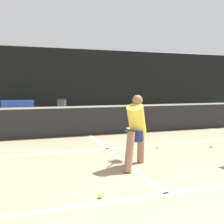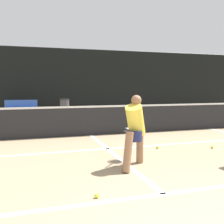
% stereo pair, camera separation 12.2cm
% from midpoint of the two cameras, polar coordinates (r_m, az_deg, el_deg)
% --- Properties ---
extents(court_baseline_near, '(11.00, 0.10, 0.01)m').
position_cam_midpoint_polar(court_baseline_near, '(4.04, 12.03, -17.08)').
color(court_baseline_near, white).
rests_on(court_baseline_near, ground).
extents(court_service_line, '(8.25, 0.10, 0.01)m').
position_cam_midpoint_polar(court_service_line, '(6.61, -0.45, -8.00)').
color(court_service_line, white).
rests_on(court_service_line, ground).
extents(court_center_mark, '(0.10, 4.84, 0.01)m').
position_cam_midpoint_polar(court_center_mark, '(6.16, 0.87, -9.01)').
color(court_center_mark, white).
rests_on(court_center_mark, ground).
extents(net, '(11.09, 0.09, 1.07)m').
position_cam_midpoint_polar(net, '(8.36, -4.25, -1.62)').
color(net, slate).
rests_on(net, ground).
extents(fence_back, '(24.00, 0.06, 3.80)m').
position_cam_midpoint_polar(fence_back, '(15.70, -10.45, 6.68)').
color(fence_back, black).
rests_on(fence_back, ground).
extents(player_practicing, '(0.79, 1.16, 1.40)m').
position_cam_midpoint_polar(player_practicing, '(5.08, 5.67, -3.60)').
color(player_practicing, '#8C6042').
rests_on(player_practicing, ground).
extents(tennis_ball_scattered_0, '(0.07, 0.07, 0.07)m').
position_cam_midpoint_polar(tennis_ball_scattered_0, '(6.74, 10.42, -7.58)').
color(tennis_ball_scattered_0, '#D1E033').
rests_on(tennis_ball_scattered_0, ground).
extents(tennis_ball_scattered_1, '(0.07, 0.07, 0.07)m').
position_cam_midpoint_polar(tennis_ball_scattered_1, '(3.84, -2.38, -17.75)').
color(tennis_ball_scattered_1, '#D1E033').
rests_on(tennis_ball_scattered_1, ground).
extents(tennis_ball_scattered_2, '(0.07, 0.07, 0.07)m').
position_cam_midpoint_polar(tennis_ball_scattered_2, '(7.14, 21.45, -7.12)').
color(tennis_ball_scattered_2, '#D1E033').
rests_on(tennis_ball_scattered_2, ground).
extents(courtside_bench, '(1.63, 0.39, 0.86)m').
position_cam_midpoint_polar(courtside_bench, '(14.39, -18.92, 0.92)').
color(courtside_bench, '#2D519E').
rests_on(courtside_bench, ground).
extents(trash_bin, '(0.51, 0.51, 0.90)m').
position_cam_midpoint_polar(trash_bin, '(14.21, -10.04, 1.01)').
color(trash_bin, '#3F3F42').
rests_on(trash_bin, ground).
extents(parked_car, '(1.87, 3.94, 1.35)m').
position_cam_midpoint_polar(parked_car, '(20.06, -10.89, 2.62)').
color(parked_car, black).
rests_on(parked_car, ground).
extents(building_far, '(36.00, 2.40, 4.93)m').
position_cam_midpoint_polar(building_far, '(33.05, -14.03, 6.94)').
color(building_far, gray).
rests_on(building_far, ground).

